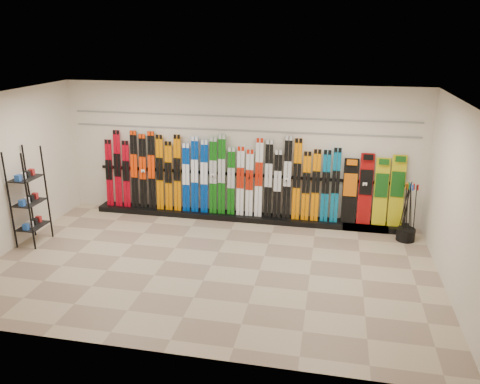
# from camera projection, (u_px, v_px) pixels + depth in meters

# --- Properties ---
(floor) EXTENTS (8.00, 8.00, 0.00)m
(floor) POSITION_uv_depth(u_px,v_px,m) (211.00, 265.00, 8.51)
(floor) COLOR gray
(floor) RESTS_ON ground
(back_wall) EXTENTS (8.00, 0.00, 8.00)m
(back_wall) POSITION_uv_depth(u_px,v_px,m) (239.00, 152.00, 10.34)
(back_wall) COLOR beige
(back_wall) RESTS_ON floor
(left_wall) EXTENTS (0.00, 5.00, 5.00)m
(left_wall) POSITION_uv_depth(u_px,v_px,m) (4.00, 174.00, 8.77)
(left_wall) COLOR beige
(left_wall) RESTS_ON floor
(right_wall) EXTENTS (0.00, 5.00, 5.00)m
(right_wall) POSITION_uv_depth(u_px,v_px,m) (458.00, 203.00, 7.28)
(right_wall) COLOR beige
(right_wall) RESTS_ON floor
(ceiling) EXTENTS (8.00, 8.00, 0.00)m
(ceiling) POSITION_uv_depth(u_px,v_px,m) (208.00, 99.00, 7.54)
(ceiling) COLOR silver
(ceiling) RESTS_ON back_wall
(ski_rack_base) EXTENTS (8.00, 0.40, 0.12)m
(ski_rack_base) POSITION_uv_depth(u_px,v_px,m) (247.00, 217.00, 10.56)
(ski_rack_base) COLOR black
(ski_rack_base) RESTS_ON floor
(skis) EXTENTS (5.37, 0.19, 1.83)m
(skis) POSITION_uv_depth(u_px,v_px,m) (216.00, 177.00, 10.43)
(skis) COLOR #AD0315
(skis) RESTS_ON ski_rack_base
(snowboards) EXTENTS (1.26, 0.23, 1.52)m
(snowboards) POSITION_uv_depth(u_px,v_px,m) (373.00, 191.00, 9.87)
(snowboards) COLOR black
(snowboards) RESTS_ON ski_rack_base
(accessory_rack) EXTENTS (0.40, 0.60, 1.93)m
(accessory_rack) POSITION_uv_depth(u_px,v_px,m) (29.00, 197.00, 9.15)
(accessory_rack) COLOR black
(accessory_rack) RESTS_ON floor
(pole_bin) EXTENTS (0.37, 0.37, 0.25)m
(pole_bin) POSITION_uv_depth(u_px,v_px,m) (406.00, 234.00, 9.51)
(pole_bin) COLOR black
(pole_bin) RESTS_ON floor
(ski_poles) EXTENTS (0.30, 0.28, 1.18)m
(ski_poles) POSITION_uv_depth(u_px,v_px,m) (408.00, 211.00, 9.39)
(ski_poles) COLOR black
(ski_poles) RESTS_ON pole_bin
(slatwall_rail_0) EXTENTS (7.60, 0.02, 0.03)m
(slatwall_rail_0) POSITION_uv_depth(u_px,v_px,m) (239.00, 130.00, 10.16)
(slatwall_rail_0) COLOR gray
(slatwall_rail_0) RESTS_ON back_wall
(slatwall_rail_1) EXTENTS (7.60, 0.02, 0.03)m
(slatwall_rail_1) POSITION_uv_depth(u_px,v_px,m) (239.00, 117.00, 10.06)
(slatwall_rail_1) COLOR gray
(slatwall_rail_1) RESTS_ON back_wall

